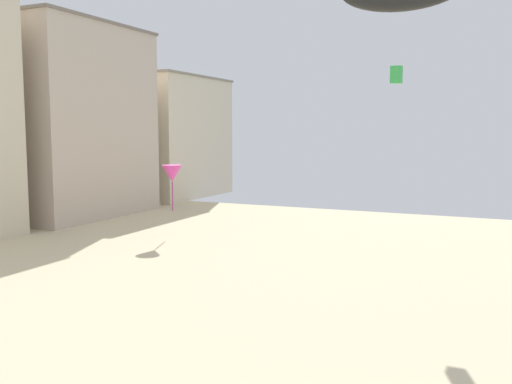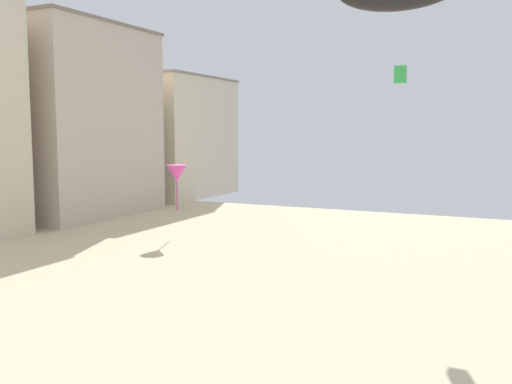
# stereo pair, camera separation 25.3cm
# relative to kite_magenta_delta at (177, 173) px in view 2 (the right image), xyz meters

# --- Properties ---
(boardwalk_hotel_mid) EXTENTS (16.06, 16.83, 19.74)m
(boardwalk_hotel_mid) POSITION_rel_kite_magenta_delta_xyz_m (-18.60, 5.64, 4.57)
(boardwalk_hotel_mid) COLOR #C6B29E
(boardwalk_hotel_mid) RESTS_ON ground
(boardwalk_hotel_far) EXTENTS (15.36, 16.98, 16.07)m
(boardwalk_hotel_far) POSITION_rel_kite_magenta_delta_xyz_m (-18.60, 24.93, 2.74)
(boardwalk_hotel_far) COLOR beige
(boardwalk_hotel_far) RESTS_ON ground
(kite_magenta_delta) EXTENTS (1.72, 1.72, 3.92)m
(kite_magenta_delta) POSITION_rel_kite_magenta_delta_xyz_m (0.00, 0.00, 0.00)
(kite_magenta_delta) COLOR #DB3D9E
(kite_green_box) EXTENTS (0.67, 0.67, 1.06)m
(kite_green_box) POSITION_rel_kite_magenta_delta_xyz_m (19.33, -4.25, 7.08)
(kite_green_box) COLOR green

